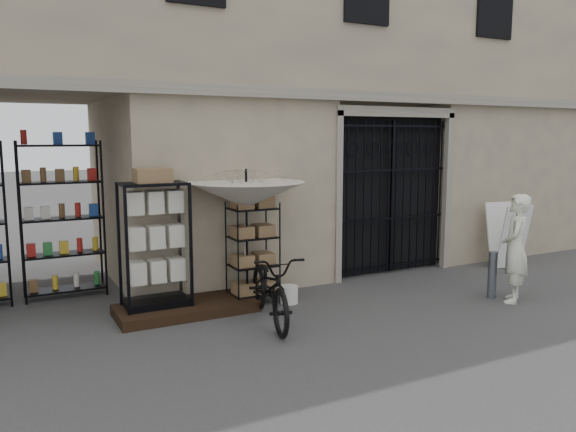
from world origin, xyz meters
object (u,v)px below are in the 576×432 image
steel_bollard (492,275)px  shopkeeper (512,301)px  market_umbrella (246,188)px  display_cabinet (155,251)px  wire_rack (253,254)px  bicycle (270,322)px  easel_sign (507,235)px  white_bucket (289,294)px

steel_bollard → shopkeeper: 0.50m
market_umbrella → steel_bollard: size_ratio=3.34×
display_cabinet → wire_rack: display_cabinet is taller
wire_rack → steel_bollard: wire_rack is taller
market_umbrella → bicycle: size_ratio=1.31×
wire_rack → easel_sign: (5.36, -0.16, -0.12)m
bicycle → shopkeeper: (3.79, -0.86, 0.00)m
market_umbrella → white_bucket: (0.61, -0.21, -1.67)m
bicycle → wire_rack: bearing=91.6°
market_umbrella → white_bucket: market_umbrella is taller
white_bucket → steel_bollard: (3.01, -1.24, 0.24)m
shopkeeper → market_umbrella: bearing=-64.4°
display_cabinet → shopkeeper: 5.53m
bicycle → display_cabinet: bearing=154.1°
wire_rack → market_umbrella: size_ratio=0.63×
bicycle → shopkeeper: size_ratio=1.13×
market_umbrella → bicycle: market_umbrella is taller
bicycle → market_umbrella: bearing=98.9°
display_cabinet → wire_rack: 1.50m
white_bucket → steel_bollard: steel_bollard is taller
market_umbrella → display_cabinet: bearing=174.9°
shopkeeper → wire_rack: bearing=-66.1°
wire_rack → bicycle: bearing=-105.6°
white_bucket → easel_sign: size_ratio=0.23×
wire_rack → steel_bollard: (3.49, -1.53, -0.39)m
wire_rack → market_umbrella: (-0.13, -0.07, 1.03)m
steel_bollard → shopkeeper: bearing=-65.9°
wire_rack → easel_sign: bearing=-7.2°
market_umbrella → easel_sign: (5.49, -0.09, -1.16)m
easel_sign → display_cabinet: bearing=-172.1°
display_cabinet → bicycle: display_cabinet is taller
steel_bollard → shopkeeper: (0.13, -0.30, -0.37)m
wire_rack → easel_sign: wire_rack is taller
white_bucket → easel_sign: easel_sign is taller
market_umbrella → steel_bollard: 4.15m
steel_bollard → shopkeeper: size_ratio=0.44×
white_bucket → easel_sign: (4.89, 0.12, 0.51)m
market_umbrella → shopkeeper: market_umbrella is taller
wire_rack → bicycle: wire_rack is taller
white_bucket → wire_rack: bearing=149.2°
market_umbrella → easel_sign: 5.61m
market_umbrella → steel_bollard: bearing=-21.9°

